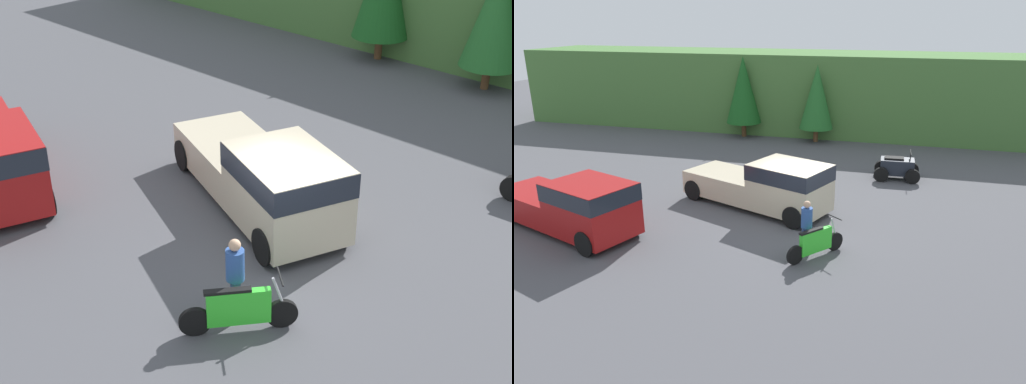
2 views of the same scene
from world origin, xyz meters
The scene contains 9 objects.
ground_plane centered at (0.00, 0.00, 0.00)m, with size 80.00×80.00×0.00m, color #4C4C51.
hillside_backdrop centered at (0.00, 16.00, 2.45)m, with size 44.00×6.00×4.89m.
tree_left centered at (-6.21, 12.65, 2.85)m, with size 2.13×2.13×4.85m.
tree_mid_left centered at (-1.67, 12.47, 2.64)m, with size 1.98×1.98×4.49m.
pickup_truck_red centered at (-7.16, -2.78, 1.04)m, with size 6.28×3.82×1.98m.
pickup_truck_second centered at (-1.36, 1.09, 1.04)m, with size 6.30×4.03×1.98m.
dirt_bike centered at (1.15, -2.39, 0.48)m, with size 1.45×1.82×1.17m.
quad_atv centered at (3.25, 6.38, 0.53)m, with size 2.09×1.44×1.31m.
rider_person centered at (0.79, -2.12, 0.94)m, with size 0.50×0.50×1.72m.
Camera 2 is at (3.55, -16.23, 7.10)m, focal length 35.00 mm.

